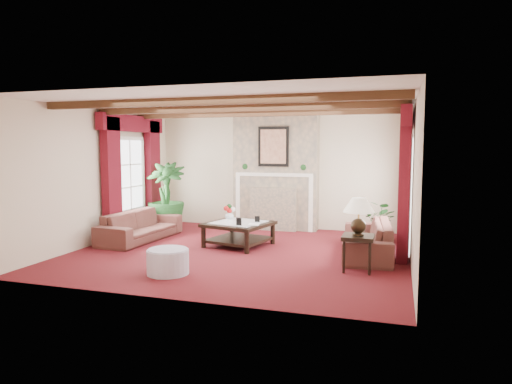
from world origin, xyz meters
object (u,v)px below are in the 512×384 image
(sofa_left, at_px, (140,221))
(potted_palm, at_px, (166,211))
(side_table, at_px, (358,253))
(coffee_table, at_px, (239,234))
(ottoman, at_px, (168,262))
(sofa_right, at_px, (367,233))

(sofa_left, height_order, potted_palm, potted_palm)
(potted_palm, bearing_deg, side_table, -26.68)
(potted_palm, height_order, coffee_table, potted_palm)
(potted_palm, xyz_separation_m, ottoman, (1.84, -3.35, -0.26))
(coffee_table, xyz_separation_m, side_table, (2.40, -1.17, 0.05))
(sofa_right, bearing_deg, sofa_left, -93.90)
(potted_palm, distance_m, ottoman, 3.83)
(sofa_right, distance_m, side_table, 1.15)
(coffee_table, bearing_deg, sofa_left, -163.96)
(ottoman, bearing_deg, potted_palm, 118.77)
(potted_palm, bearing_deg, coffee_table, -27.33)
(sofa_left, relative_size, potted_palm, 1.18)
(coffee_table, height_order, ottoman, coffee_table)
(sofa_left, distance_m, ottoman, 2.76)
(sofa_right, distance_m, ottoman, 3.58)
(sofa_left, height_order, ottoman, sofa_left)
(sofa_left, xyz_separation_m, ottoman, (1.77, -2.11, -0.21))
(coffee_table, relative_size, ottoman, 1.76)
(sofa_left, xyz_separation_m, potted_palm, (-0.07, 1.24, 0.04))
(sofa_right, height_order, potted_palm, potted_palm)
(potted_palm, relative_size, ottoman, 2.74)
(sofa_right, bearing_deg, ottoman, -57.21)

